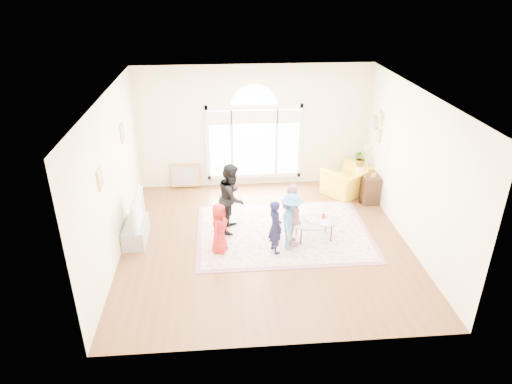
{
  "coord_description": "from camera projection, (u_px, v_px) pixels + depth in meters",
  "views": [
    {
      "loc": [
        -0.89,
        -8.27,
        5.23
      ],
      "look_at": [
        -0.18,
        0.3,
        1.05
      ],
      "focal_mm": 32.0,
      "sensor_mm": 36.0,
      "label": 1
    }
  ],
  "objects": [
    {
      "name": "rug_border",
      "position": [
        283.0,
        232.0,
        10.12
      ],
      "size": [
        3.8,
        2.8,
        0.01
      ],
      "primitive_type": "cube",
      "color": "#925969",
      "rests_on": "ground"
    },
    {
      "name": "floor_lamp",
      "position": [
        368.0,
        155.0,
        10.87
      ],
      "size": [
        0.31,
        0.31,
        1.51
      ],
      "color": "black",
      "rests_on": "ground"
    },
    {
      "name": "tv_console",
      "position": [
        136.0,
        232.0,
        9.74
      ],
      "size": [
        0.45,
        1.0,
        0.42
      ],
      "primitive_type": "cube",
      "color": "#989CA0",
      "rests_on": "ground"
    },
    {
      "name": "child_pink",
      "position": [
        292.0,
        215.0,
        9.33
      ],
      "size": [
        0.53,
        0.88,
        1.4
      ],
      "primitive_type": "imported",
      "rotation": [
        0.0,
        0.0,
        1.82
      ],
      "color": "#D199A5",
      "rests_on": "area_rug"
    },
    {
      "name": "plant_pedestal",
      "position": [
        359.0,
        178.0,
        11.92
      ],
      "size": [
        0.2,
        0.2,
        0.7
      ],
      "primitive_type": "cylinder",
      "color": "white",
      "rests_on": "ground"
    },
    {
      "name": "room_shell",
      "position": [
        255.0,
        130.0,
        11.62
      ],
      "size": [
        6.0,
        6.0,
        6.0
      ],
      "color": "#F6E8C3",
      "rests_on": "ground"
    },
    {
      "name": "child_blue",
      "position": [
        291.0,
        221.0,
        9.27
      ],
      "size": [
        0.7,
        0.91,
        1.25
      ],
      "primitive_type": "imported",
      "rotation": [
        0.0,
        0.0,
        1.25
      ],
      "color": "#4889CB",
      "rests_on": "area_rug"
    },
    {
      "name": "child_black",
      "position": [
        232.0,
        198.0,
        9.9
      ],
      "size": [
        0.76,
        0.88,
        1.55
      ],
      "primitive_type": "imported",
      "rotation": [
        0.0,
        0.0,
        1.32
      ],
      "color": "black",
      "rests_on": "area_rug"
    },
    {
      "name": "armchair",
      "position": [
        348.0,
        181.0,
        11.74
      ],
      "size": [
        1.46,
        1.44,
        0.72
      ],
      "primitive_type": "imported",
      "rotation": [
        0.0,
        0.0,
        3.78
      ],
      "color": "yellow",
      "rests_on": "ground"
    },
    {
      "name": "leaning_picture",
      "position": [
        186.0,
        187.0,
        12.23
      ],
      "size": [
        0.8,
        0.14,
        0.62
      ],
      "primitive_type": "cube",
      "rotation": [
        -0.14,
        0.0,
        0.0
      ],
      "color": "tan",
      "rests_on": "ground"
    },
    {
      "name": "potted_plant",
      "position": [
        361.0,
        158.0,
        11.67
      ],
      "size": [
        0.41,
        0.36,
        0.44
      ],
      "primitive_type": "imported",
      "rotation": [
        0.0,
        0.0,
        -0.04
      ],
      "color": "#33722D",
      "rests_on": "plant_pedestal"
    },
    {
      "name": "side_cabinet",
      "position": [
        370.0,
        189.0,
        11.32
      ],
      "size": [
        0.4,
        0.5,
        0.7
      ],
      "primitive_type": "cube",
      "color": "black",
      "rests_on": "ground"
    },
    {
      "name": "child_navy",
      "position": [
        275.0,
        227.0,
        9.16
      ],
      "size": [
        0.4,
        0.49,
        1.15
      ],
      "primitive_type": "imported",
      "rotation": [
        0.0,
        0.0,
        1.9
      ],
      "color": "#131435",
      "rests_on": "area_rug"
    },
    {
      "name": "television",
      "position": [
        134.0,
        210.0,
        9.51
      ],
      "size": [
        0.17,
        1.09,
        0.63
      ],
      "color": "black",
      "rests_on": "tv_console"
    },
    {
      "name": "child_red",
      "position": [
        219.0,
        228.0,
        9.2
      ],
      "size": [
        0.52,
        0.61,
        1.07
      ],
      "primitive_type": "imported",
      "rotation": [
        0.0,
        0.0,
        1.16
      ],
      "color": "#AD1C1E",
      "rests_on": "area_rug"
    },
    {
      "name": "ground",
      "position": [
        265.0,
        242.0,
        9.77
      ],
      "size": [
        6.0,
        6.0,
        0.0
      ],
      "primitive_type": "plane",
      "color": "brown",
      "rests_on": "ground"
    },
    {
      "name": "area_rug",
      "position": [
        283.0,
        232.0,
        10.11
      ],
      "size": [
        3.6,
        2.6,
        0.02
      ],
      "primitive_type": "cube",
      "color": "beige",
      "rests_on": "ground"
    },
    {
      "name": "coffee_table",
      "position": [
        314.0,
        223.0,
        9.71
      ],
      "size": [
        1.1,
        0.77,
        0.54
      ],
      "rotation": [
        0.0,
        0.0,
        0.1
      ],
      "color": "silver",
      "rests_on": "ground"
    }
  ]
}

